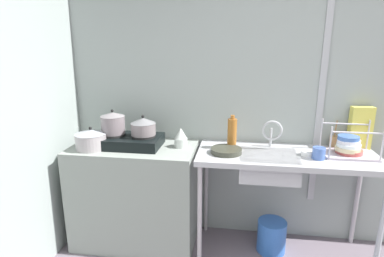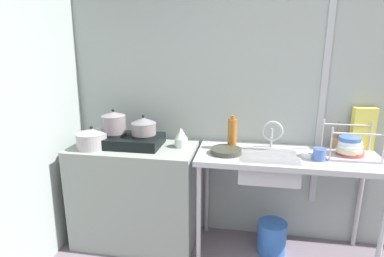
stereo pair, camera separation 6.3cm
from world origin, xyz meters
name	(u,v)px [view 1 (the left image)]	position (x,y,z in m)	size (l,w,h in m)	color
wall_back	(329,101)	(0.00, 1.88, 1.21)	(5.09, 0.10, 2.41)	#96A09C
wall_metal_strip	(322,87)	(-0.08, 1.82, 1.33)	(0.05, 0.01, 1.93)	#ACAEB3
counter_concrete	(136,194)	(-1.55, 1.56, 0.43)	(1.00, 0.54, 0.85)	gray
counter_sink	(286,163)	(-0.35, 1.56, 0.78)	(1.34, 0.54, 0.85)	#ACAEB3
stove	(129,141)	(-1.59, 1.56, 0.90)	(0.52, 0.33, 0.10)	black
pot_on_left_burner	(113,123)	(-1.71, 1.56, 1.04)	(0.19, 0.19, 0.20)	slate
pot_on_right_burner	(143,126)	(-1.46, 1.56, 1.03)	(0.20, 0.20, 0.16)	slate
pot_beside_stove	(91,139)	(-1.86, 1.45, 0.93)	(0.25, 0.25, 0.18)	#A1989B
percolator	(181,138)	(-1.17, 1.60, 0.93)	(0.10, 0.10, 0.16)	silver
sink_basin	(268,165)	(-0.49, 1.51, 0.77)	(0.43, 0.36, 0.17)	#ACAEB3
faucet	(272,131)	(-0.46, 1.66, 1.00)	(0.16, 0.09, 0.23)	#ACAEB3
frying_pan	(226,151)	(-0.80, 1.51, 0.87)	(0.24, 0.24, 0.04)	#35372C
dish_rack	(348,147)	(0.09, 1.60, 0.92)	(0.36, 0.27, 0.24)	#B9B5BE
cup_by_rack	(319,153)	(-0.14, 1.48, 0.90)	(0.09, 0.09, 0.09)	#4767B5
small_bowl_on_drainboard	(308,153)	(-0.20, 1.54, 0.87)	(0.10, 0.10, 0.04)	white
bottle_by_sink	(232,133)	(-0.77, 1.63, 0.98)	(0.07, 0.07, 0.27)	#975A22
cereal_box	(360,128)	(0.22, 1.77, 1.02)	(0.17, 0.07, 0.33)	#DCD052
utensil_jar	(334,141)	(0.04, 1.77, 0.90)	(0.07, 0.07, 0.22)	#A27A4D
bucket_on_floor	(271,236)	(-0.42, 1.57, 0.13)	(0.23, 0.23, 0.27)	#3063BA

